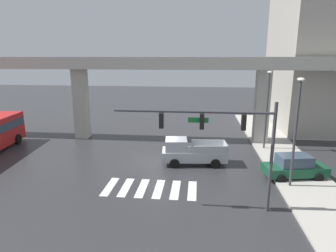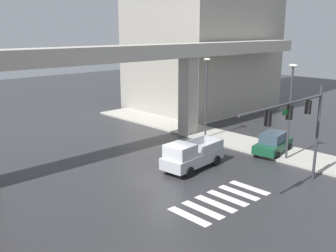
# 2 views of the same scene
# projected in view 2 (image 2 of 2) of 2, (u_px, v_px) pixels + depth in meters

# --- Properties ---
(ground_plane) EXTENTS (120.00, 120.00, 0.00)m
(ground_plane) POSITION_uv_depth(u_px,v_px,m) (164.00, 178.00, 25.67)
(ground_plane) COLOR #2D2D30
(crosswalk_stripes) EXTENTS (6.05, 2.80, 0.01)m
(crosswalk_stripes) POSITION_uv_depth(u_px,v_px,m) (222.00, 201.00, 22.20)
(crosswalk_stripes) COLOR silver
(crosswalk_stripes) RESTS_ON ground
(elevated_overpass) EXTENTS (50.55, 2.23, 8.43)m
(elevated_overpass) POSITION_uv_depth(u_px,v_px,m) (103.00, 63.00, 28.51)
(elevated_overpass) COLOR #ADA89E
(elevated_overpass) RESTS_ON ground
(sidewalk_east) EXTENTS (4.00, 36.00, 0.15)m
(sidewalk_east) POSITION_uv_depth(u_px,v_px,m) (234.00, 141.00, 33.99)
(sidewalk_east) COLOR #ADA89E
(sidewalk_east) RESTS_ON ground
(pickup_truck) EXTENTS (5.25, 2.44, 2.08)m
(pickup_truck) POSITION_uv_depth(u_px,v_px,m) (190.00, 156.00, 26.99)
(pickup_truck) COLOR #A8AAAF
(pickup_truck) RESTS_ON ground
(sedan_dark_green) EXTENTS (4.55, 2.54, 1.72)m
(sedan_dark_green) POSITION_uv_depth(u_px,v_px,m) (273.00, 143.00, 30.56)
(sedan_dark_green) COLOR #14472D
(sedan_dark_green) RESTS_ON ground
(traffic_signal_mast) EXTENTS (8.69, 0.32, 6.20)m
(traffic_signal_mast) POSITION_uv_depth(u_px,v_px,m) (299.00, 118.00, 22.57)
(traffic_signal_mast) COLOR #38383D
(traffic_signal_mast) RESTS_ON ground
(street_lamp_near_corner) EXTENTS (0.44, 0.70, 7.24)m
(street_lamp_near_corner) POSITION_uv_depth(u_px,v_px,m) (290.00, 101.00, 28.04)
(street_lamp_near_corner) COLOR #38383D
(street_lamp_near_corner) RESTS_ON ground
(street_lamp_mid_block) EXTENTS (0.44, 0.70, 7.24)m
(street_lamp_mid_block) POSITION_uv_depth(u_px,v_px,m) (206.00, 89.00, 33.73)
(street_lamp_mid_block) COLOR #38383D
(street_lamp_mid_block) RESTS_ON ground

